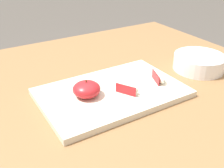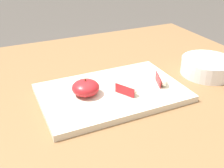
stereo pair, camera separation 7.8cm
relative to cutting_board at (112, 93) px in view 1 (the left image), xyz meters
name	(u,v)px [view 1 (the left image)]	position (x,y,z in m)	size (l,w,h in m)	color
dining_table	(99,109)	(0.01, 0.10, -0.12)	(1.22, 0.92, 0.77)	brown
cutting_board	(112,93)	(0.00, 0.00, 0.00)	(0.42, 0.27, 0.02)	beige
apple_half_skin_up	(87,89)	(-0.08, 0.01, 0.03)	(0.08, 0.08, 0.05)	#B21E23
apple_wedge_right	(159,77)	(0.15, -0.03, 0.02)	(0.05, 0.07, 0.03)	#F4EACC
apple_wedge_back	(127,88)	(0.03, -0.04, 0.02)	(0.05, 0.07, 0.03)	#F4EACC
ceramic_fruit_bowl	(199,62)	(0.35, 0.00, 0.02)	(0.17, 0.17, 0.05)	white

